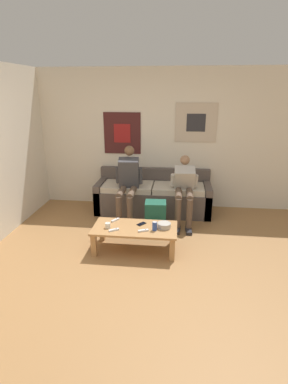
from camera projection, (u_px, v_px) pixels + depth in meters
The scene contains 14 objects.
ground_plane at pixel (133, 277), 3.64m from camera, with size 18.00×18.00×0.00m, color #9E7042.
wall_back at pixel (153, 140), 5.58m from camera, with size 10.00×0.07×2.55m.
couch at pixel (153, 196), 5.54m from camera, with size 2.08×0.74×0.75m.
coffee_table at pixel (135, 231), 4.18m from camera, with size 1.17×0.57×0.35m.
person_seated_adult at pixel (128, 181), 5.09m from camera, with size 0.47×0.87×1.26m.
person_seated_teen at pixel (184, 187), 5.01m from camera, with size 0.47×0.92×1.10m.
backpack at pixel (155, 217), 4.81m from camera, with size 0.35×0.33×0.48m.
ceramic_bowl at pixel (164, 225), 4.14m from camera, with size 0.19×0.19×0.07m.
pillar_candle at pixel (108, 225), 4.14m from camera, with size 0.07×0.07×0.08m.
drink_can_blue at pixel (155, 226), 4.06m from camera, with size 0.07×0.07×0.12m.
game_controller_near_left at pixel (143, 231), 4.04m from camera, with size 0.15×0.09×0.03m.
game_controller_near_right at pixel (114, 230), 4.06m from camera, with size 0.14×0.11×0.03m.
game_controller_far_center at pixel (115, 220), 4.36m from camera, with size 0.11×0.14×0.03m.
cell_phone at pixel (142, 224), 4.25m from camera, with size 0.14×0.15×0.01m.
Camera 1 is at (0.48, -3.07, 2.17)m, focal length 28.00 mm.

